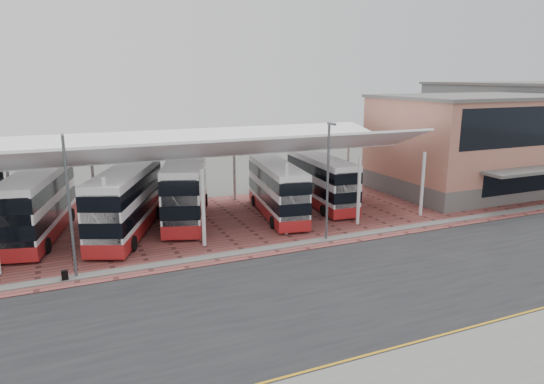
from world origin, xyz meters
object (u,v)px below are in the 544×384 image
at_px(bus_3, 186,189).
at_px(bus_2, 127,202).
at_px(terminal, 476,143).
at_px(bus_4, 277,190).
at_px(bus_1, 38,205).
at_px(bus_5, 321,181).

bearing_deg(bus_3, bus_2, -138.87).
bearing_deg(terminal, bus_4, -177.75).
bearing_deg(bus_2, bus_4, 22.77).
height_order(bus_2, bus_3, bus_3).
relative_size(terminal, bus_1, 1.61).
xyz_separation_m(bus_1, bus_4, (17.24, -1.73, -0.17)).
relative_size(bus_4, bus_5, 1.01).
bearing_deg(bus_5, bus_4, -157.78).
distance_m(bus_1, bus_4, 17.33).
distance_m(bus_2, bus_3, 5.17).
xyz_separation_m(bus_3, bus_4, (6.81, -2.03, -0.28)).
bearing_deg(bus_3, bus_5, 15.35).
bearing_deg(bus_4, bus_2, -170.79).
relative_size(bus_2, bus_4, 1.08).
xyz_separation_m(bus_1, bus_5, (22.09, -0.26, -0.17)).
xyz_separation_m(bus_2, bus_3, (4.76, 2.02, 0.08)).
height_order(terminal, bus_2, terminal).
bearing_deg(bus_3, terminal, 15.71).
bearing_deg(bus_2, bus_1, -174.08).
bearing_deg(terminal, bus_2, -178.55).
distance_m(terminal, bus_2, 33.35).
height_order(bus_3, bus_5, bus_3).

